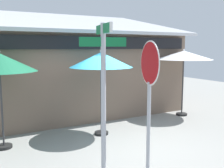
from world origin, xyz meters
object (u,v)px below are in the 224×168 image
object	(u,v)px
street_sign_post	(103,95)
stop_sign	(149,88)
patio_umbrella_ivory_right	(184,56)
patio_umbrella_teal_center	(101,61)

from	to	relation	value
street_sign_post	stop_sign	distance (m)	0.86
street_sign_post	patio_umbrella_ivory_right	size ratio (longest dim) A/B	1.18
patio_umbrella_teal_center	patio_umbrella_ivory_right	distance (m)	4.01
stop_sign	street_sign_post	bearing A→B (deg)	162.90
street_sign_post	patio_umbrella_teal_center	size ratio (longest dim) A/B	1.18
stop_sign	patio_umbrella_ivory_right	xyz separation A→B (m)	(4.72, 4.08, 0.40)
street_sign_post	patio_umbrella_ivory_right	distance (m)	6.75
street_sign_post	patio_umbrella_teal_center	distance (m)	3.61
patio_umbrella_ivory_right	patio_umbrella_teal_center	bearing A→B (deg)	-171.43
street_sign_post	patio_umbrella_ivory_right	xyz separation A→B (m)	(5.53, 3.83, 0.50)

